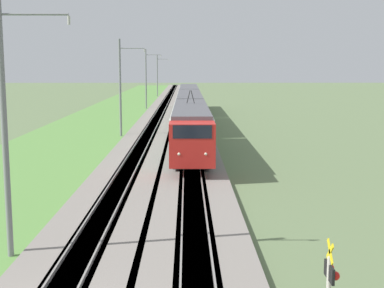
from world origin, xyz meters
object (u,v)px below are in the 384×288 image
(catenary_mast_far, at_px, (146,78))
(catenary_mast_distant, at_px, (158,75))
(passenger_train, at_px, (189,107))
(catenary_mast_mid, at_px, (121,87))
(catenary_mast_near, at_px, (6,124))

(catenary_mast_far, bearing_deg, catenary_mast_distant, -0.00)
(passenger_train, xyz_separation_m, catenary_mast_distant, (57.90, 6.73, 2.42))
(catenary_mast_distant, bearing_deg, catenary_mast_mid, 180.00)
(catenary_mast_near, height_order, catenary_mast_distant, catenary_mast_near)
(catenary_mast_far, distance_m, catenary_mast_distant, 33.29)
(passenger_train, bearing_deg, catenary_mast_mid, -37.76)
(catenary_mast_mid, relative_size, catenary_mast_far, 1.00)
(catenary_mast_near, relative_size, catenary_mast_far, 1.02)
(catenary_mast_far, relative_size, catenary_mast_distant, 1.04)
(catenary_mast_near, xyz_separation_m, catenary_mast_far, (66.58, -0.00, -0.07))
(catenary_mast_near, bearing_deg, catenary_mast_distant, -0.00)
(catenary_mast_distant, bearing_deg, passenger_train, -173.37)
(catenary_mast_mid, bearing_deg, catenary_mast_far, -0.00)
(catenary_mast_mid, bearing_deg, catenary_mast_distant, -0.00)
(passenger_train, height_order, catenary_mast_near, catenary_mast_near)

